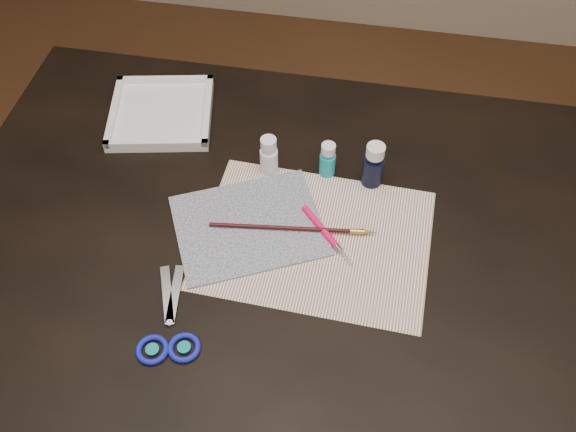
% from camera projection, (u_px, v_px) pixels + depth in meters
% --- Properties ---
extents(ground, '(3.50, 3.50, 0.02)m').
position_uv_depth(ground, '(288.00, 397.00, 1.78)').
color(ground, '#422614').
rests_on(ground, ground).
extents(table, '(1.30, 0.90, 0.75)m').
position_uv_depth(table, '(288.00, 330.00, 1.48)').
color(table, black).
rests_on(table, ground).
extents(paper, '(0.43, 0.33, 0.00)m').
position_uv_depth(paper, '(315.00, 239.00, 1.17)').
color(paper, white).
rests_on(paper, table).
extents(canvas, '(0.33, 0.31, 0.00)m').
position_uv_depth(canvas, '(249.00, 225.00, 1.19)').
color(canvas, black).
rests_on(canvas, paper).
extents(paint_bottle_white, '(0.04, 0.04, 0.09)m').
position_uv_depth(paint_bottle_white, '(269.00, 155.00, 1.25)').
color(paint_bottle_white, white).
rests_on(paint_bottle_white, table).
extents(paint_bottle_cyan, '(0.04, 0.04, 0.08)m').
position_uv_depth(paint_bottle_cyan, '(328.00, 159.00, 1.25)').
color(paint_bottle_cyan, '#149DAE').
rests_on(paint_bottle_cyan, table).
extents(paint_bottle_navy, '(0.05, 0.05, 0.10)m').
position_uv_depth(paint_bottle_navy, '(374.00, 165.00, 1.22)').
color(paint_bottle_navy, black).
rests_on(paint_bottle_navy, table).
extents(paintbrush, '(0.31, 0.05, 0.01)m').
position_uv_depth(paintbrush, '(294.00, 228.00, 1.18)').
color(paintbrush, black).
rests_on(paintbrush, canvas).
extents(craft_knife, '(0.11, 0.12, 0.01)m').
position_uv_depth(craft_knife, '(328.00, 236.00, 1.17)').
color(craft_knife, '#FF0857').
rests_on(craft_knife, paper).
extents(scissors, '(0.17, 0.23, 0.01)m').
position_uv_depth(scissors, '(165.00, 314.00, 1.07)').
color(scissors, silver).
rests_on(scissors, table).
extents(palette_tray, '(0.25, 0.25, 0.03)m').
position_uv_depth(palette_tray, '(161.00, 112.00, 1.37)').
color(palette_tray, white).
rests_on(palette_tray, table).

